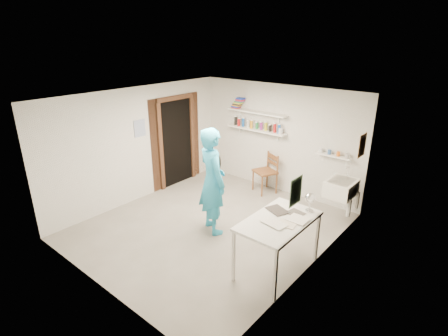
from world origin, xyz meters
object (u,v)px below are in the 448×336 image
Objects in this scene: desk_lamp at (310,198)px; belfast_sink at (341,188)px; wall_clock at (216,160)px; man at (212,181)px; wooden_chair at (265,172)px; work_table at (277,245)px.

belfast_sink is at bearing 93.94° from desk_lamp.
wall_clock is 1.84m from desk_lamp.
wooden_chair is at bearing -60.36° from man.
desk_lamp is at bearing -86.06° from belfast_sink.
wall_clock is (-1.72, -1.56, 0.59)m from belfast_sink.
work_table is 0.86m from desk_lamp.
wall_clock is at bearing -61.79° from wooden_chair.
man reaches higher than work_table.
man is 1.64m from work_table.
man reaches higher than wall_clock.
wooden_chair is 6.08× the size of desk_lamp.
desk_lamp reaches higher than wooden_chair.
desk_lamp is (0.10, -1.51, 0.38)m from belfast_sink.
man is at bearing -132.96° from belfast_sink.
wall_clock is 1.96m from wooden_chair.
wooden_chair is at bearing 138.00° from desk_lamp.
wall_clock reaches higher than wooden_chair.
work_table is at bearing -112.42° from desk_lamp.
wooden_chair is (-1.83, 0.24, -0.21)m from belfast_sink.
wooden_chair is 0.76× the size of work_table.
work_table is (1.53, -0.27, -0.53)m from man.
wall_clock reaches higher than belfast_sink.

